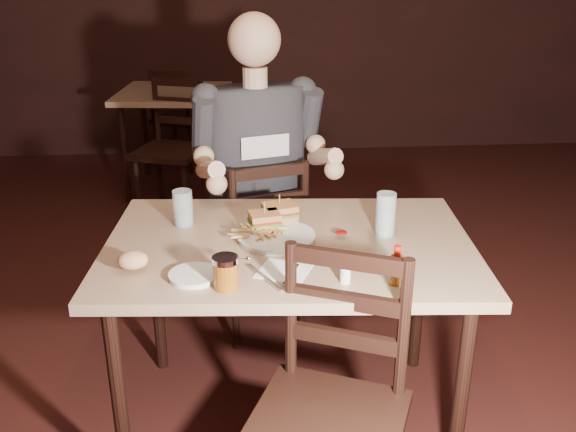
{
  "coord_description": "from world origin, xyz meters",
  "views": [
    {
      "loc": [
        -0.44,
        -2.35,
        1.72
      ],
      "look_at": [
        -0.27,
        -0.23,
        0.85
      ],
      "focal_mm": 40.0,
      "sensor_mm": 36.0,
      "label": 1
    }
  ],
  "objects": [
    {
      "name": "bread_roll",
      "position": [
        -0.79,
        -0.47,
        0.81
      ],
      "size": [
        0.1,
        0.09,
        0.06
      ],
      "primitive_type": "ellipsoid",
      "rotation": [
        0.0,
        0.0,
        -0.07
      ],
      "color": "tan",
      "rests_on": "side_plate"
    },
    {
      "name": "glass_left",
      "position": [
        -0.65,
        -0.09,
        0.84
      ],
      "size": [
        0.08,
        0.08,
        0.14
      ],
      "primitive_type": "cylinder",
      "rotation": [
        0.0,
        0.0,
        -0.07
      ],
      "color": "silver",
      "rests_on": "main_table"
    },
    {
      "name": "sandwich_left",
      "position": [
        -0.35,
        -0.18,
        0.83
      ],
      "size": [
        0.12,
        0.11,
        0.1
      ],
      "primitive_type": null,
      "rotation": [
        0.0,
        0.0,
        0.19
      ],
      "color": "tan",
      "rests_on": "dinner_plate"
    },
    {
      "name": "side_plate",
      "position": [
        -0.59,
        -0.53,
        0.78
      ],
      "size": [
        0.17,
        0.17,
        0.01
      ],
      "primitive_type": "cylinder",
      "rotation": [
        0.0,
        0.0,
        -0.07
      ],
      "color": "white",
      "rests_on": "main_table"
    },
    {
      "name": "fork",
      "position": [
        -0.28,
        -0.54,
        0.78
      ],
      "size": [
        0.07,
        0.14,
        0.0
      ],
      "primitive_type": "cube",
      "rotation": [
        0.0,
        0.0,
        -0.39
      ],
      "color": "silver",
      "rests_on": "napkin"
    },
    {
      "name": "bg_table",
      "position": [
        -0.91,
        2.5,
        0.68
      ],
      "size": [
        0.88,
        0.88,
        0.77
      ],
      "rotation": [
        0.0,
        0.0,
        -0.11
      ],
      "color": "tan",
      "rests_on": "ground"
    },
    {
      "name": "sandwich_right",
      "position": [
        -0.29,
        -0.1,
        0.84
      ],
      "size": [
        0.14,
        0.13,
        0.1
      ],
      "primitive_type": null,
      "rotation": [
        0.0,
        0.0,
        0.26
      ],
      "color": "tan",
      "rests_on": "dinner_plate"
    },
    {
      "name": "room_shell",
      "position": [
        0.0,
        0.0,
        1.4
      ],
      "size": [
        7.0,
        7.0,
        7.0
      ],
      "color": "black",
      "rests_on": "ground"
    },
    {
      "name": "chair_far",
      "position": [
        -0.36,
        0.43,
        0.44
      ],
      "size": [
        0.52,
        0.54,
        0.89
      ],
      "primitive_type": null,
      "rotation": [
        0.0,
        0.0,
        3.42
      ],
      "color": "black",
      "rests_on": "ground"
    },
    {
      "name": "glass_right",
      "position": [
        0.08,
        -0.24,
        0.85
      ],
      "size": [
        0.08,
        0.08,
        0.16
      ],
      "primitive_type": "cylinder",
      "rotation": [
        0.0,
        0.0,
        -0.07
      ],
      "color": "silver",
      "rests_on": "main_table"
    },
    {
      "name": "fries_pile",
      "position": [
        -0.38,
        -0.24,
        0.8
      ],
      "size": [
        0.24,
        0.18,
        0.04
      ],
      "primitive_type": null,
      "rotation": [
        0.0,
        0.0,
        -0.07
      ],
      "color": "tan",
      "rests_on": "dinner_plate"
    },
    {
      "name": "knife",
      "position": [
        -0.37,
        -0.55,
        0.78
      ],
      "size": [
        0.11,
        0.19,
        0.0
      ],
      "primitive_type": "cube",
      "rotation": [
        0.0,
        0.0,
        0.48
      ],
      "color": "silver",
      "rests_on": "napkin"
    },
    {
      "name": "ketchup_dollop",
      "position": [
        -0.08,
        -0.26,
        0.79
      ],
      "size": [
        0.05,
        0.05,
        0.01
      ],
      "primitive_type": "ellipsoid",
      "rotation": [
        0.0,
        0.0,
        -0.07
      ],
      "color": "maroon",
      "rests_on": "dinner_plate"
    },
    {
      "name": "diner",
      "position": [
        -0.35,
        0.38,
        0.98
      ],
      "size": [
        0.71,
        0.62,
        1.04
      ],
      "primitive_type": null,
      "rotation": [
        0.0,
        0.0,
        0.28
      ],
      "color": "#302E33",
      "rests_on": "chair_far"
    },
    {
      "name": "bg_chair_far",
      "position": [
        -0.91,
        3.05,
        0.43
      ],
      "size": [
        0.54,
        0.56,
        0.86
      ],
      "primitive_type": null,
      "rotation": [
        0.0,
        0.0,
        2.72
      ],
      "color": "black",
      "rests_on": "ground"
    },
    {
      "name": "napkin",
      "position": [
        -0.31,
        -0.51,
        0.77
      ],
      "size": [
        0.2,
        0.2,
        0.0
      ],
      "primitive_type": "cube",
      "rotation": [
        0.0,
        0.0,
        -0.43
      ],
      "color": "white",
      "rests_on": "main_table"
    },
    {
      "name": "salt_shaker",
      "position": [
        -0.12,
        -0.6,
        0.8
      ],
      "size": [
        0.04,
        0.04,
        0.06
      ],
      "primitive_type": null,
      "rotation": [
        0.0,
        0.0,
        -0.07
      ],
      "color": "white",
      "rests_on": "main_table"
    },
    {
      "name": "bg_chair_near",
      "position": [
        -0.91,
        1.95,
        0.47
      ],
      "size": [
        0.56,
        0.59,
        0.93
      ],
      "primitive_type": null,
      "rotation": [
        0.0,
        0.0,
        -0.34
      ],
      "color": "black",
      "rests_on": "ground"
    },
    {
      "name": "hot_sauce",
      "position": [
        0.03,
        -0.62,
        0.83
      ],
      "size": [
        0.04,
        0.04,
        0.13
      ],
      "primitive_type": null,
      "rotation": [
        0.0,
        0.0,
        -0.07
      ],
      "color": "brown",
      "rests_on": "main_table"
    },
    {
      "name": "dinner_plate",
      "position": [
        -0.31,
        -0.26,
        0.78
      ],
      "size": [
        0.29,
        0.29,
        0.02
      ],
      "primitive_type": "cylinder",
      "rotation": [
        0.0,
        0.0,
        -0.07
      ],
      "color": "white",
      "rests_on": "main_table"
    },
    {
      "name": "chair_near",
      "position": [
        -0.21,
        -0.88,
        0.47
      ],
      "size": [
        0.58,
        0.6,
        0.93
      ],
      "primitive_type": null,
      "rotation": [
        0.0,
        0.0,
        -0.41
      ],
      "color": "black",
      "rests_on": "ground"
    },
    {
      "name": "syrup_dispenser",
      "position": [
        -0.49,
        -0.6,
        0.82
      ],
      "size": [
        0.09,
        0.09,
        0.11
      ],
      "primitive_type": null,
      "rotation": [
        0.0,
        0.0,
        -0.07
      ],
      "color": "brown",
      "rests_on": "main_table"
    },
    {
      "name": "main_table",
      "position": [
        -0.27,
        -0.28,
        0.7
      ],
      "size": [
        1.36,
        0.96,
        0.77
      ],
      "rotation": [
        0.0,
        0.0,
        -0.07
      ],
      "color": "tan",
      "rests_on": "ground"
    }
  ]
}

